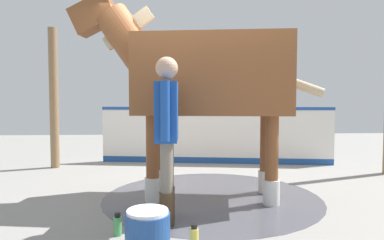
{
  "coord_description": "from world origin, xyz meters",
  "views": [
    {
      "loc": [
        0.32,
        4.63,
        1.27
      ],
      "look_at": [
        0.1,
        0.67,
        1.04
      ],
      "focal_mm": 31.99,
      "sensor_mm": 36.0,
      "label": 1
    }
  ],
  "objects_px": {
    "handler": "(167,127)",
    "horse": "(203,78)",
    "bottle_spray": "(118,225)",
    "wash_bucket": "(148,231)",
    "bottle_shampoo": "(194,237)"
  },
  "relations": [
    {
      "from": "handler",
      "to": "bottle_shampoo",
      "type": "height_order",
      "value": "handler"
    },
    {
      "from": "handler",
      "to": "bottle_shampoo",
      "type": "relative_size",
      "value": 8.54
    },
    {
      "from": "bottle_shampoo",
      "to": "bottle_spray",
      "type": "height_order",
      "value": "bottle_spray"
    },
    {
      "from": "horse",
      "to": "bottle_shampoo",
      "type": "relative_size",
      "value": 16.35
    },
    {
      "from": "bottle_spray",
      "to": "bottle_shampoo",
      "type": "bearing_deg",
      "value": 156.95
    },
    {
      "from": "handler",
      "to": "wash_bucket",
      "type": "xyz_separation_m",
      "value": [
        0.15,
        0.72,
        -0.81
      ]
    },
    {
      "from": "handler",
      "to": "wash_bucket",
      "type": "relative_size",
      "value": 4.54
    },
    {
      "from": "horse",
      "to": "bottle_shampoo",
      "type": "height_order",
      "value": "horse"
    },
    {
      "from": "wash_bucket",
      "to": "bottle_spray",
      "type": "bearing_deg",
      "value": -50.58
    },
    {
      "from": "bottle_spray",
      "to": "handler",
      "type": "bearing_deg",
      "value": -143.0
    },
    {
      "from": "horse",
      "to": "bottle_spray",
      "type": "distance_m",
      "value": 2.12
    },
    {
      "from": "horse",
      "to": "handler",
      "type": "distance_m",
      "value": 1.15
    },
    {
      "from": "handler",
      "to": "bottle_spray",
      "type": "bearing_deg",
      "value": -140.53
    },
    {
      "from": "handler",
      "to": "horse",
      "type": "bearing_deg",
      "value": 65.36
    },
    {
      "from": "bottle_shampoo",
      "to": "bottle_spray",
      "type": "relative_size",
      "value": 0.94
    }
  ]
}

